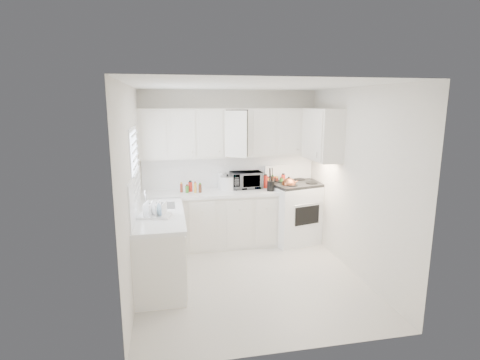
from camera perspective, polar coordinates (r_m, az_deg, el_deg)
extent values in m
plane|color=beige|center=(5.33, 1.50, -14.80)|extent=(3.20, 3.20, 0.00)
plane|color=white|center=(4.78, 1.67, 14.33)|extent=(3.20, 3.20, 0.00)
plane|color=silver|center=(6.44, -1.55, 2.03)|extent=(3.00, 0.00, 3.00)
plane|color=silver|center=(3.41, 7.53, -6.87)|extent=(3.00, 0.00, 3.00)
plane|color=silver|center=(4.80, -16.17, -1.77)|extent=(0.00, 3.20, 3.20)
plane|color=silver|center=(5.42, 17.25, -0.33)|extent=(0.00, 3.20, 3.20)
cube|color=white|center=(6.16, -4.63, -2.01)|extent=(2.24, 0.64, 0.05)
cube|color=white|center=(5.07, -12.24, -5.25)|extent=(0.64, 1.62, 0.05)
cube|color=white|center=(6.44, -1.53, 1.35)|extent=(2.98, 0.02, 0.55)
cube|color=white|center=(5.01, -15.82, -2.08)|extent=(0.02, 1.60, 0.55)
imported|color=gray|center=(6.36, 0.91, 0.31)|extent=(0.53, 0.32, 0.35)
cylinder|color=white|center=(6.37, -2.87, -0.05)|extent=(0.12, 0.12, 0.27)
cylinder|color=maroon|center=(6.23, -8.98, -1.11)|extent=(0.06, 0.06, 0.13)
cylinder|color=#3B7F2A|center=(6.15, -8.25, -1.26)|extent=(0.06, 0.06, 0.13)
cylinder|color=red|center=(6.24, -7.61, -1.05)|extent=(0.06, 0.06, 0.13)
cylinder|color=gold|center=(6.16, -6.86, -1.20)|extent=(0.06, 0.06, 0.13)
cylinder|color=#572C19|center=(6.25, -6.24, -1.00)|extent=(0.06, 0.06, 0.13)
cylinder|color=red|center=(6.47, 3.74, -0.24)|extent=(0.06, 0.06, 0.19)
cylinder|color=gold|center=(6.43, 4.35, -0.33)|extent=(0.06, 0.06, 0.19)
cylinder|color=#572C19|center=(6.50, 4.68, -0.20)|extent=(0.06, 0.06, 0.19)
cylinder|color=black|center=(6.46, 5.29, -0.29)|extent=(0.06, 0.06, 0.19)
cylinder|color=maroon|center=(6.53, 5.61, -0.16)|extent=(0.06, 0.06, 0.19)
cylinder|color=#3B7F2A|center=(6.49, 6.23, -0.25)|extent=(0.06, 0.06, 0.19)
cylinder|color=red|center=(6.56, 6.53, -0.12)|extent=(0.06, 0.06, 0.19)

